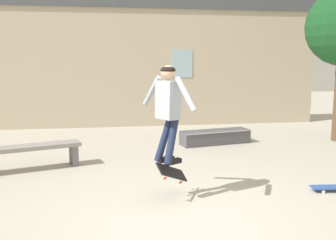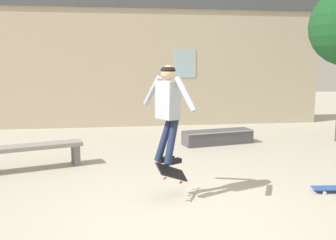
{
  "view_description": "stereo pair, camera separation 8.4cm",
  "coord_description": "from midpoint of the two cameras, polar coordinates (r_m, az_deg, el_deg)",
  "views": [
    {
      "loc": [
        -0.96,
        -4.88,
        2.09
      ],
      "look_at": [
        -0.11,
        0.53,
        1.24
      ],
      "focal_mm": 40.0,
      "sensor_mm": 36.0,
      "label": 1
    },
    {
      "loc": [
        -0.88,
        -4.89,
        2.09
      ],
      "look_at": [
        -0.11,
        0.53,
        1.24
      ],
      "focal_mm": 40.0,
      "sensor_mm": 36.0,
      "label": 2
    }
  ],
  "objects": [
    {
      "name": "skater",
      "position": [
        5.51,
        -0.43,
        2.26
      ],
      "size": [
        0.68,
        1.07,
        1.46
      ],
      "rotation": [
        0.0,
        0.0,
        0.54
      ],
      "color": "#9EA8B2"
    },
    {
      "name": "skate_ledge",
      "position": [
        9.72,
        6.96,
        -2.58
      ],
      "size": [
        1.88,
        0.85,
        0.36
      ],
      "rotation": [
        0.0,
        0.0,
        0.2
      ],
      "color": "#4C4C51",
      "rests_on": "ground_plane"
    },
    {
      "name": "building_backdrop",
      "position": [
        12.33,
        -4.69,
        9.2
      ],
      "size": [
        12.61,
        0.52,
        5.49
      ],
      "color": "#B7A88E",
      "rests_on": "ground_plane"
    },
    {
      "name": "skateboard_flipping",
      "position": [
        5.76,
        0.18,
        -8.0
      ],
      "size": [
        0.57,
        0.68,
        0.46
      ],
      "rotation": [
        0.0,
        0.0,
        0.84
      ],
      "color": "black"
    },
    {
      "name": "park_bench",
      "position": [
        7.79,
        -20.82,
        -4.53
      ],
      "size": [
        2.02,
        0.98,
        0.49
      ],
      "rotation": [
        0.0,
        0.0,
        0.31
      ],
      "color": "gray",
      "rests_on": "ground_plane"
    },
    {
      "name": "skateboard_resting",
      "position": [
        6.75,
        23.73,
        -9.34
      ],
      "size": [
        0.79,
        0.28,
        0.08
      ],
      "rotation": [
        0.0,
        0.0,
        6.19
      ],
      "color": "#2D519E",
      "rests_on": "ground_plane"
    },
    {
      "name": "ground_plane",
      "position": [
        5.39,
        1.66,
        -13.98
      ],
      "size": [
        40.0,
        40.0,
        0.0
      ],
      "primitive_type": "plane",
      "color": "#B2AD9E"
    }
  ]
}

